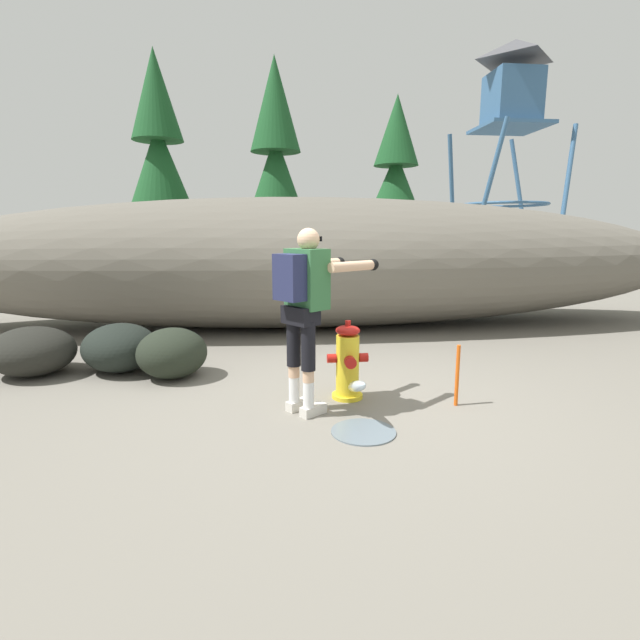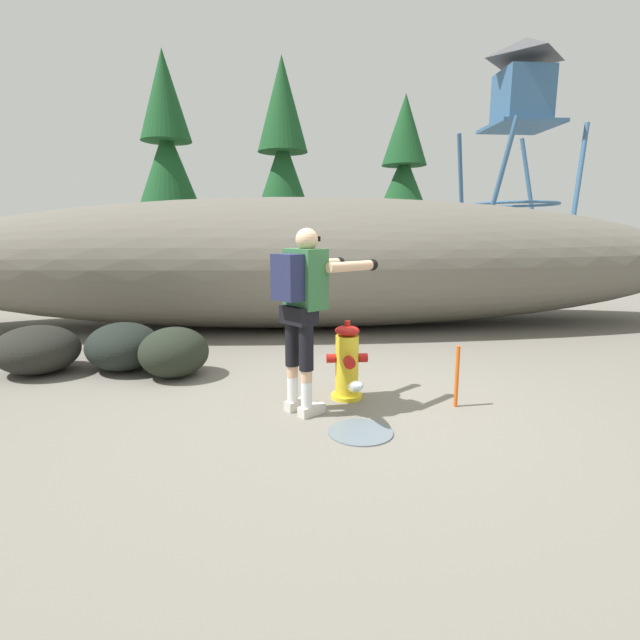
{
  "view_description": "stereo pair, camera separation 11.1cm",
  "coord_description": "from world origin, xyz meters",
  "px_view_note": "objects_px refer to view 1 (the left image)",
  "views": [
    {
      "loc": [
        -0.67,
        -4.47,
        1.66
      ],
      "look_at": [
        -0.16,
        0.35,
        0.75
      ],
      "focal_mm": 26.55,
      "sensor_mm": 36.0,
      "label": 1
    },
    {
      "loc": [
        -0.56,
        -4.48,
        1.66
      ],
      "look_at": [
        -0.16,
        0.35,
        0.75
      ],
      "focal_mm": 26.55,
      "sensor_mm": 36.0,
      "label": 2
    }
  ],
  "objects_px": {
    "boulder_mid": "(172,353)",
    "watchtower": "(512,103)",
    "utility_worker": "(306,297)",
    "survey_stake": "(457,376)",
    "fire_hydrant": "(348,363)",
    "boulder_small": "(32,351)",
    "boulder_large": "(120,347)"
  },
  "relations": [
    {
      "from": "boulder_mid",
      "to": "watchtower",
      "type": "bearing_deg",
      "value": 50.12
    },
    {
      "from": "utility_worker",
      "to": "survey_stake",
      "type": "bearing_deg",
      "value": -37.11
    },
    {
      "from": "utility_worker",
      "to": "survey_stake",
      "type": "height_order",
      "value": "utility_worker"
    },
    {
      "from": "boulder_mid",
      "to": "watchtower",
      "type": "xyz_separation_m",
      "value": [
        9.81,
        11.74,
        5.86
      ]
    },
    {
      "from": "fire_hydrant",
      "to": "boulder_mid",
      "type": "relative_size",
      "value": 1.0
    },
    {
      "from": "boulder_mid",
      "to": "survey_stake",
      "type": "relative_size",
      "value": 1.32
    },
    {
      "from": "utility_worker",
      "to": "fire_hydrant",
      "type": "bearing_deg",
      "value": -0.34
    },
    {
      "from": "fire_hydrant",
      "to": "boulder_small",
      "type": "xyz_separation_m",
      "value": [
        -3.54,
        1.17,
        -0.08
      ]
    },
    {
      "from": "fire_hydrant",
      "to": "boulder_large",
      "type": "xyz_separation_m",
      "value": [
        -2.56,
        1.23,
        -0.08
      ]
    },
    {
      "from": "fire_hydrant",
      "to": "boulder_mid",
      "type": "bearing_deg",
      "value": 154.93
    },
    {
      "from": "boulder_large",
      "to": "boulder_small",
      "type": "height_order",
      "value": "boulder_large"
    },
    {
      "from": "fire_hydrant",
      "to": "survey_stake",
      "type": "distance_m",
      "value": 1.06
    },
    {
      "from": "boulder_mid",
      "to": "boulder_small",
      "type": "xyz_separation_m",
      "value": [
        -1.65,
        0.29,
        -0.01
      ]
    },
    {
      "from": "watchtower",
      "to": "survey_stake",
      "type": "xyz_separation_m",
      "value": [
        -6.91,
        -12.94,
        -5.85
      ]
    },
    {
      "from": "utility_worker",
      "to": "boulder_small",
      "type": "relative_size",
      "value": 1.68
    },
    {
      "from": "fire_hydrant",
      "to": "watchtower",
      "type": "relative_size",
      "value": 0.1
    },
    {
      "from": "boulder_small",
      "to": "survey_stake",
      "type": "height_order",
      "value": "survey_stake"
    },
    {
      "from": "utility_worker",
      "to": "boulder_mid",
      "type": "distance_m",
      "value": 2.05
    },
    {
      "from": "boulder_large",
      "to": "boulder_small",
      "type": "bearing_deg",
      "value": -176.56
    },
    {
      "from": "watchtower",
      "to": "survey_stake",
      "type": "bearing_deg",
      "value": -118.1
    },
    {
      "from": "fire_hydrant",
      "to": "boulder_large",
      "type": "bearing_deg",
      "value": 154.35
    },
    {
      "from": "fire_hydrant",
      "to": "utility_worker",
      "type": "height_order",
      "value": "utility_worker"
    },
    {
      "from": "utility_worker",
      "to": "boulder_large",
      "type": "height_order",
      "value": "utility_worker"
    },
    {
      "from": "boulder_mid",
      "to": "survey_stake",
      "type": "bearing_deg",
      "value": -22.56
    },
    {
      "from": "utility_worker",
      "to": "survey_stake",
      "type": "distance_m",
      "value": 1.64
    },
    {
      "from": "boulder_large",
      "to": "boulder_small",
      "type": "distance_m",
      "value": 0.97
    },
    {
      "from": "boulder_mid",
      "to": "watchtower",
      "type": "height_order",
      "value": "watchtower"
    },
    {
      "from": "boulder_large",
      "to": "watchtower",
      "type": "relative_size",
      "value": 0.12
    },
    {
      "from": "boulder_mid",
      "to": "boulder_small",
      "type": "height_order",
      "value": "boulder_mid"
    },
    {
      "from": "survey_stake",
      "to": "boulder_small",
      "type": "bearing_deg",
      "value": 161.81
    },
    {
      "from": "watchtower",
      "to": "survey_stake",
      "type": "distance_m",
      "value": 15.79
    },
    {
      "from": "utility_worker",
      "to": "watchtower",
      "type": "xyz_separation_m",
      "value": [
        8.35,
        12.95,
        5.07
      ]
    }
  ]
}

